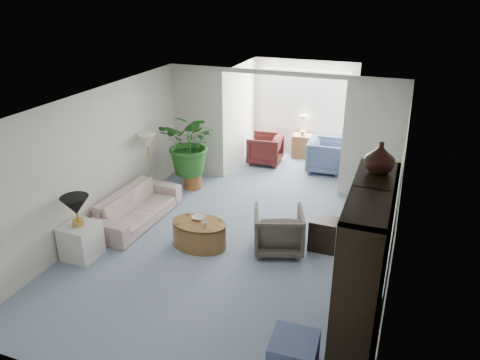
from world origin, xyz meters
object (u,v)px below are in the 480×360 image
at_px(coffee_bowl, 199,218).
at_px(sunroom_chair_blue, 326,156).
at_px(ottoman, 294,354).
at_px(sunroom_chair_maroon, 265,149).
at_px(coffee_table, 199,234).
at_px(floor_lamp, 147,141).
at_px(wingback_chair, 278,230).
at_px(coffee_cup, 204,224).
at_px(entertainment_cabinet, 364,267).
at_px(plant_pot, 193,181).
at_px(framed_picture, 397,184).
at_px(end_table, 81,241).
at_px(sofa, 137,207).
at_px(cabinet_urn, 380,158).
at_px(side_table_dark, 324,234).
at_px(table_lamp, 75,206).
at_px(sunroom_table, 302,146).

bearing_deg(coffee_bowl, sunroom_chair_blue, 70.49).
bearing_deg(ottoman, sunroom_chair_maroon, 110.50).
height_order(coffee_table, sunroom_chair_maroon, sunroom_chair_maroon).
bearing_deg(coffee_table, floor_lamp, 141.91).
bearing_deg(floor_lamp, wingback_chair, -18.50).
xyz_separation_m(coffee_cup, entertainment_cabinet, (2.62, -1.14, 0.52)).
bearing_deg(plant_pot, framed_picture, -29.24).
relative_size(coffee_bowl, entertainment_cabinet, 0.11).
xyz_separation_m(coffee_table, coffee_cup, (0.15, -0.10, 0.28)).
xyz_separation_m(framed_picture, end_table, (-4.66, -0.77, -1.41)).
xyz_separation_m(plant_pot, sunroom_chair_maroon, (1.02, 1.95, 0.20)).
xyz_separation_m(sofa, end_table, (-0.20, -1.35, -0.00)).
bearing_deg(sunroom_chair_blue, coffee_table, 157.90).
bearing_deg(wingback_chair, cabinet_urn, 124.56).
relative_size(cabinet_urn, ottoman, 0.71).
relative_size(entertainment_cabinet, plant_pot, 5.12).
bearing_deg(sofa, side_table_dark, -83.86).
distance_m(table_lamp, sunroom_chair_maroon, 5.30).
xyz_separation_m(sofa, floor_lamp, (-0.28, 0.97, 0.96)).
bearing_deg(sunroom_table, coffee_cup, -95.35).
xyz_separation_m(end_table, coffee_table, (1.65, 0.96, -0.06)).
relative_size(ottoman, sunroom_chair_blue, 0.63).
bearing_deg(plant_pot, side_table_dark, -25.33).
xyz_separation_m(coffee_bowl, sunroom_chair_blue, (1.41, 3.99, -0.09)).
xyz_separation_m(wingback_chair, side_table_dark, (0.70, 0.30, -0.10)).
bearing_deg(wingback_chair, coffee_table, -3.92).
xyz_separation_m(coffee_cup, sunroom_chair_maroon, (-0.29, 4.19, -0.14)).
relative_size(coffee_table, ottoman, 1.78).
height_order(wingback_chair, ottoman, wingback_chair).
xyz_separation_m(ottoman, sunroom_chair_maroon, (-2.30, 6.16, 0.15)).
height_order(coffee_table, sunroom_chair_blue, sunroom_chair_blue).
distance_m(coffee_cup, sunroom_chair_maroon, 4.20).
xyz_separation_m(table_lamp, coffee_table, (1.65, 0.96, -0.70)).
xyz_separation_m(end_table, wingback_chair, (2.93, 1.31, 0.08)).
bearing_deg(sunroom_chair_maroon, coffee_table, -1.73).
xyz_separation_m(coffee_table, side_table_dark, (1.98, 0.65, 0.05)).
relative_size(framed_picture, floor_lamp, 1.39).
relative_size(end_table, coffee_bowl, 2.67).
xyz_separation_m(side_table_dark, plant_pot, (-3.14, 1.49, -0.11)).
distance_m(end_table, cabinet_urn, 4.84).
distance_m(wingback_chair, sunroom_table, 4.54).
xyz_separation_m(coffee_table, coffee_bowl, (-0.05, 0.10, 0.25)).
xyz_separation_m(coffee_cup, plant_pot, (-1.31, 2.24, -0.34)).
distance_m(end_table, side_table_dark, 3.97).
relative_size(framed_picture, end_table, 0.87).
xyz_separation_m(ottoman, sunroom_table, (-1.55, 6.91, 0.08)).
bearing_deg(framed_picture, coffee_bowl, 174.48).
bearing_deg(sunroom_chair_blue, ottoman, -176.24).
distance_m(cabinet_urn, sunroom_chair_maroon, 5.95).
distance_m(entertainment_cabinet, sunroom_chair_blue, 5.55).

